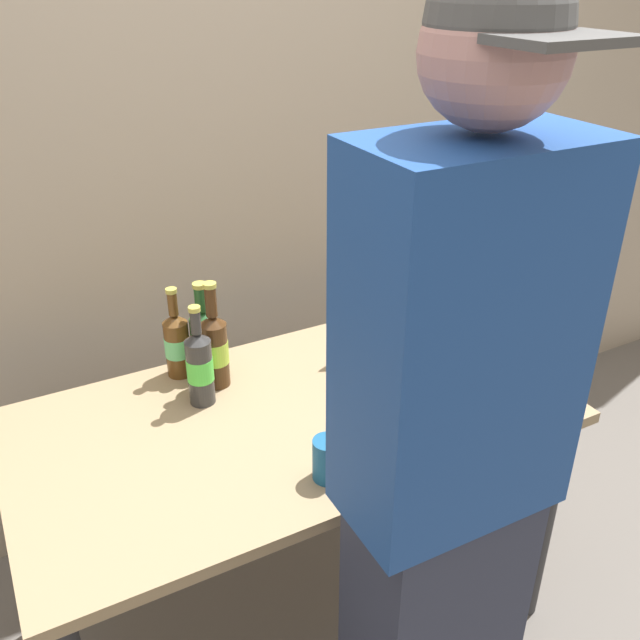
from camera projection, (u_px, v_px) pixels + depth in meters
The scene contains 10 objects.
ground_plane at pixel (296, 613), 2.14m from camera, with size 8.00×8.00×0.00m, color slate.
desk at pixel (292, 445), 1.83m from camera, with size 1.41×0.77×0.77m.
laptop at pixel (406, 353), 1.95m from camera, with size 0.40×0.38×0.23m.
beer_bottle_amber at pixel (215, 348), 1.85m from camera, with size 0.07×0.07×0.31m.
beer_bottle_brown at pixel (177, 343), 1.90m from camera, with size 0.07×0.07×0.27m.
beer_bottle_green at pixel (204, 339), 1.91m from camera, with size 0.08×0.08×0.28m.
beer_bottle_dark at pixel (200, 366), 1.77m from camera, with size 0.07×0.07×0.28m.
person_figure at pixel (446, 487), 1.26m from camera, with size 0.39×0.29×1.84m.
coffee_mug at pixel (329, 458), 1.54m from camera, with size 0.11×0.07×0.10m.
back_wall at pixel (183, 147), 2.10m from camera, with size 6.00×0.10×2.60m, color tan.
Camera 1 is at (-0.63, -1.32, 1.81)m, focal length 38.46 mm.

